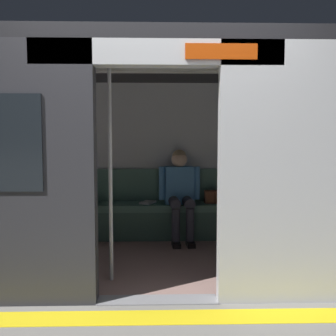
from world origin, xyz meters
TOP-DOWN VIEW (x-y plane):
  - ground_plane at (0.00, 0.00)m, footprint 60.00×60.00m
  - platform_edge_strip at (0.00, 0.30)m, footprint 8.00×0.24m
  - train_car at (0.07, -1.09)m, footprint 6.40×2.49m
  - bench_seat at (0.00, -1.98)m, footprint 3.01×0.44m
  - person_seated at (-0.30, -1.93)m, footprint 0.55×0.69m
  - handbag at (-0.77, -2.02)m, footprint 0.26×0.15m
  - book at (0.13, -2.02)m, footprint 0.23×0.26m
  - grab_pole_door at (0.44, -0.46)m, footprint 0.04×0.04m

SIDE VIEW (x-z plane):
  - ground_plane at x=0.00m, z-range 0.00..0.00m
  - platform_edge_strip at x=0.00m, z-range 0.00..0.01m
  - bench_seat at x=0.00m, z-range 0.13..0.60m
  - book at x=0.13m, z-range 0.47..0.50m
  - handbag at x=-0.77m, z-range 0.47..0.64m
  - person_seated at x=-0.30m, z-range 0.09..1.29m
  - grab_pole_door at x=0.44m, z-range 0.00..2.10m
  - train_car at x=0.07m, z-range 0.34..2.58m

